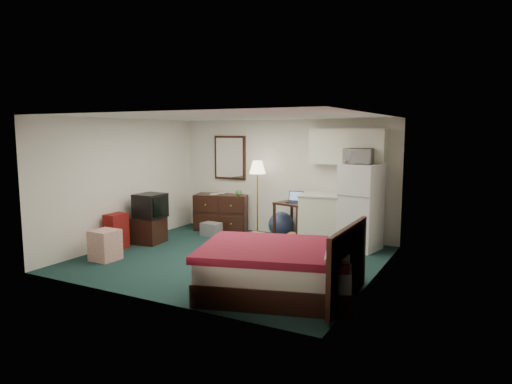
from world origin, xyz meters
The scene contains 25 objects.
floor centered at (0.00, 0.00, 0.00)m, with size 5.00×4.50×0.01m, color black.
ceiling centered at (0.00, 0.00, 2.50)m, with size 5.00×4.50×0.01m, color white.
walls centered at (0.00, 0.00, 1.25)m, with size 5.01×4.51×2.50m.
mirror centered at (-1.35, 2.22, 1.65)m, with size 0.80×0.06×1.00m, color white, non-canonical shape.
upper_cabinets centered at (1.45, 2.08, 1.95)m, with size 1.50×0.35×0.70m, color white, non-canonical shape.
headboard centered at (2.46, -1.18, 0.55)m, with size 0.06×1.56×1.00m, color black, non-canonical shape.
dresser centered at (-1.44, 1.98, 0.41)m, with size 1.20×0.55×0.82m, color black, non-canonical shape.
floor_lamp centered at (-0.44, 1.85, 0.81)m, with size 0.35×0.35×1.63m, color gold, non-canonical shape.
desk centered at (0.48, 1.71, 0.41)m, with size 0.64×0.64×0.82m, color black, non-canonical shape.
exercise_ball centered at (0.07, 1.96, 0.27)m, with size 0.54×0.54×0.54m, color navy.
kitchen_counter centered at (1.10, 1.75, 0.49)m, with size 0.90×0.69×0.99m, color white, non-canonical shape.
fridge centered at (1.84, 1.73, 0.82)m, with size 0.68×0.68×1.64m, color silver, non-canonical shape.
bed centered at (1.47, -1.18, 0.33)m, with size 2.05×1.60×0.66m, color maroon, non-canonical shape.
tv_stand centered at (-2.08, 0.24, 0.26)m, with size 0.53×0.58×0.53m, color black, non-canonical shape.
suitcase centered at (-2.28, -0.46, 0.35)m, with size 0.27×0.43×0.69m, color #621410, non-canonical shape.
retail_box centered at (-1.92, -1.10, 0.27)m, with size 0.43×0.43×0.53m, color silver, non-canonical shape.
file_bin centered at (-1.32, 1.36, 0.14)m, with size 0.40×0.30×0.28m, color slate, non-canonical shape.
cardboard_box_a centered at (-0.09, 1.14, 0.12)m, with size 0.27×0.23×0.23m, color #A26E4B, non-canonical shape.
cardboard_box_b centered at (0.57, 1.45, 0.12)m, with size 0.19×0.23×0.23m, color #A26E4B, non-canonical shape.
laptop centered at (0.50, 1.67, 0.92)m, with size 0.31×0.26×0.22m, color black, non-canonical shape.
crt_tv centered at (-2.03, 0.23, 0.77)m, with size 0.52×0.56×0.48m, color black, non-canonical shape.
microwave centered at (1.77, 1.69, 1.82)m, with size 0.52×0.29×0.36m, color silver.
book_a centered at (-1.66, 1.87, 0.95)m, with size 0.18×0.02×0.25m, color #A26E4B.
book_b centered at (-1.58, 2.03, 0.94)m, with size 0.17×0.02×0.23m, color #A26E4B.
mug centered at (-1.01, 2.01, 0.89)m, with size 0.14×0.11×0.14m, color #4F9E48.
Camera 1 is at (4.07, -6.77, 2.24)m, focal length 32.00 mm.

